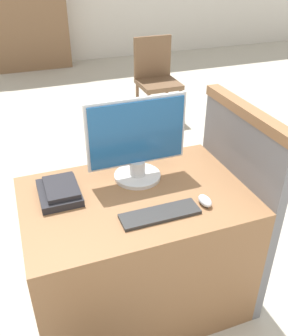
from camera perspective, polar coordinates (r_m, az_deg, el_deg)
name	(u,v)px	position (r m, az deg, el deg)	size (l,w,h in m)	color
desk	(136,251)	(2.07, -1.20, -12.56)	(1.10, 0.73, 0.74)	#8C603D
carrel_divider	(234,201)	(2.14, 13.61, -4.87)	(0.07, 0.71, 1.13)	slate
monitor	(137,141)	(1.86, -1.08, 4.07)	(0.51, 0.24, 0.44)	silver
keyboard	(160,214)	(1.70, 2.46, -7.01)	(0.37, 0.11, 0.02)	#2D2D2D
mouse	(205,201)	(1.78, 9.28, -4.95)	(0.05, 0.09, 0.04)	silver
book_stack	(60,191)	(1.86, -12.71, -3.46)	(0.19, 0.26, 0.06)	#232328
far_chair	(156,75)	(4.39, 1.85, 14.00)	(0.44, 0.44, 0.91)	brown
bookshelf_far	(26,3)	(6.48, -17.48, 22.83)	(1.16, 0.32, 1.99)	#846042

